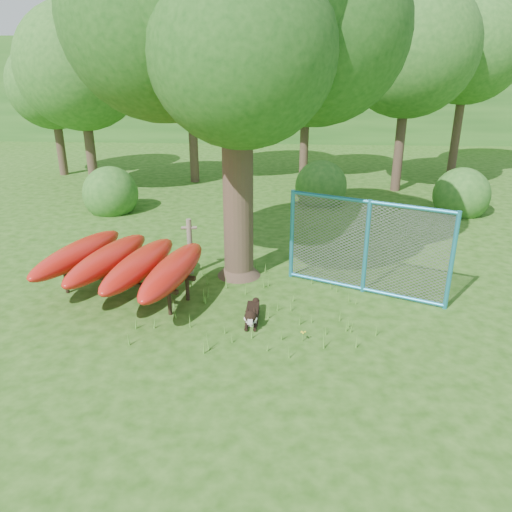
# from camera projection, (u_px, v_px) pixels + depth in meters

# --- Properties ---
(ground) EXTENTS (80.00, 80.00, 0.00)m
(ground) POSITION_uv_depth(u_px,v_px,m) (242.00, 328.00, 9.42)
(ground) COLOR #1E490E
(ground) RESTS_ON ground
(oak_tree) EXTENTS (6.92, 6.11, 8.45)m
(oak_tree) POSITION_uv_depth(u_px,v_px,m) (234.00, 9.00, 9.72)
(oak_tree) COLOR #3E2C21
(oak_tree) RESTS_ON ground
(wooden_post) EXTENTS (0.37, 0.14, 1.34)m
(wooden_post) POSITION_uv_depth(u_px,v_px,m) (190.00, 245.00, 11.59)
(wooden_post) COLOR #6B6150
(wooden_post) RESTS_ON ground
(kayak_rack) EXTENTS (3.57, 3.85, 1.04)m
(kayak_rack) POSITION_uv_depth(u_px,v_px,m) (123.00, 262.00, 10.40)
(kayak_rack) COLOR black
(kayak_rack) RESTS_ON ground
(husky_dog) EXTENTS (0.26, 1.03, 0.46)m
(husky_dog) POSITION_uv_depth(u_px,v_px,m) (252.00, 315.00, 9.58)
(husky_dog) COLOR black
(husky_dog) RESTS_ON ground
(fence_section) EXTENTS (3.25, 1.55, 3.44)m
(fence_section) POSITION_uv_depth(u_px,v_px,m) (366.00, 247.00, 10.54)
(fence_section) COLOR #298EC2
(fence_section) RESTS_ON ground
(wildflower_clump) EXTENTS (0.10, 0.10, 0.21)m
(wildflower_clump) POSITION_uv_depth(u_px,v_px,m) (303.00, 333.00, 8.92)
(wildflower_clump) COLOR #579330
(wildflower_clump) RESTS_ON ground
(bg_tree_a) EXTENTS (4.40, 4.40, 6.70)m
(bg_tree_a) POSITION_uv_depth(u_px,v_px,m) (80.00, 67.00, 17.42)
(bg_tree_a) COLOR #3E2C21
(bg_tree_a) RESTS_ON ground
(bg_tree_b) EXTENTS (5.20, 5.20, 8.22)m
(bg_tree_b) POSITION_uv_depth(u_px,v_px,m) (188.00, 34.00, 18.67)
(bg_tree_b) COLOR #3E2C21
(bg_tree_b) RESTS_ON ground
(bg_tree_c) EXTENTS (4.00, 4.00, 6.12)m
(bg_tree_c) POSITION_uv_depth(u_px,v_px,m) (307.00, 76.00, 19.89)
(bg_tree_c) COLOR #3E2C21
(bg_tree_c) RESTS_ON ground
(bg_tree_d) EXTENTS (4.80, 4.80, 7.50)m
(bg_tree_d) POSITION_uv_depth(u_px,v_px,m) (410.00, 48.00, 17.48)
(bg_tree_d) COLOR #3E2C21
(bg_tree_d) RESTS_ON ground
(bg_tree_e) EXTENTS (4.60, 4.60, 7.55)m
(bg_tree_e) POSITION_uv_depth(u_px,v_px,m) (469.00, 46.00, 20.04)
(bg_tree_e) COLOR #3E2C21
(bg_tree_e) RESTS_ON ground
(bg_tree_f) EXTENTS (3.60, 3.60, 5.55)m
(bg_tree_f) POSITION_uv_depth(u_px,v_px,m) (52.00, 85.00, 20.63)
(bg_tree_f) COLOR #3E2C21
(bg_tree_f) RESTS_ON ground
(shrub_left) EXTENTS (1.80, 1.80, 1.80)m
(shrub_left) POSITION_uv_depth(u_px,v_px,m) (112.00, 211.00, 16.67)
(shrub_left) COLOR #28601F
(shrub_left) RESTS_ON ground
(shrub_right) EXTENTS (1.80, 1.80, 1.80)m
(shrub_right) POSITION_uv_depth(u_px,v_px,m) (459.00, 213.00, 16.48)
(shrub_right) COLOR #28601F
(shrub_right) RESTS_ON ground
(shrub_mid) EXTENTS (1.80, 1.80, 1.80)m
(shrub_mid) POSITION_uv_depth(u_px,v_px,m) (320.00, 203.00, 17.66)
(shrub_mid) COLOR #28601F
(shrub_mid) RESTS_ON ground
(wooded_hillside) EXTENTS (80.00, 12.00, 6.00)m
(wooded_hillside) POSITION_uv_depth(u_px,v_px,m) (277.00, 86.00, 34.31)
(wooded_hillside) COLOR #28601F
(wooded_hillside) RESTS_ON ground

